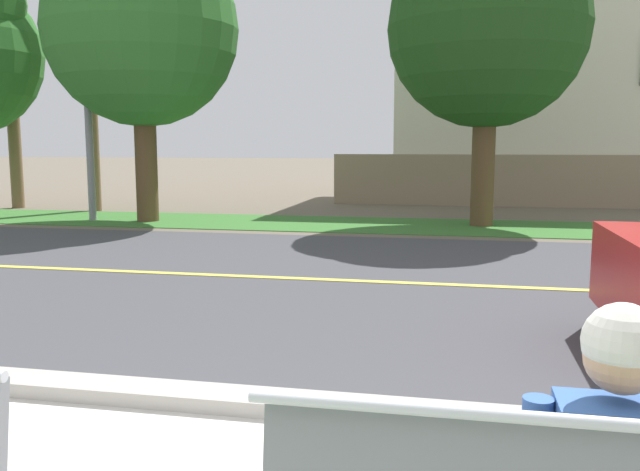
# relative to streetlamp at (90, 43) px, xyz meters

# --- Properties ---
(ground_plane) EXTENTS (140.00, 140.00, 0.00)m
(ground_plane) POSITION_rel_streetlamp_xyz_m (6.98, -4.14, -3.86)
(ground_plane) COLOR #665B4C
(curb_edge) EXTENTS (44.00, 0.30, 0.11)m
(curb_edge) POSITION_rel_streetlamp_xyz_m (6.98, -9.79, -3.80)
(curb_edge) COLOR #ADA89E
(curb_edge) RESTS_ON ground_plane
(street_asphalt) EXTENTS (52.00, 8.00, 0.01)m
(street_asphalt) POSITION_rel_streetlamp_xyz_m (6.98, -5.64, -3.85)
(street_asphalt) COLOR #424247
(street_asphalt) RESTS_ON ground_plane
(road_centre_line) EXTENTS (48.00, 0.14, 0.01)m
(road_centre_line) POSITION_rel_streetlamp_xyz_m (6.98, -5.64, -3.85)
(road_centre_line) COLOR #E0CC4C
(road_centre_line) RESTS_ON ground_plane
(far_verge_grass) EXTENTS (48.00, 2.80, 0.02)m
(far_verge_grass) POSITION_rel_streetlamp_xyz_m (6.98, 0.19, -3.85)
(far_verge_grass) COLOR #38702D
(far_verge_grass) RESTS_ON ground_plane
(streetlamp) EXTENTS (0.24, 2.10, 6.71)m
(streetlamp) POSITION_rel_streetlamp_xyz_m (0.00, 0.00, 0.00)
(streetlamp) COLOR gray
(streetlamp) RESTS_ON ground_plane
(shade_tree_left) EXTENTS (4.09, 4.09, 6.75)m
(shade_tree_left) POSITION_rel_streetlamp_xyz_m (1.40, -0.19, 0.53)
(shade_tree_left) COLOR brown
(shade_tree_left) RESTS_ON ground_plane
(shade_tree_centre) EXTENTS (3.99, 3.99, 6.59)m
(shade_tree_centre) POSITION_rel_streetlamp_xyz_m (8.53, 0.40, 0.42)
(shade_tree_centre) COLOR brown
(shade_tree_centre) RESTS_ON ground_plane
(garden_wall) EXTENTS (13.00, 0.36, 1.40)m
(garden_wall) POSITION_rel_streetlamp_xyz_m (10.96, 5.23, -3.16)
(garden_wall) COLOR gray
(garden_wall) RESTS_ON ground_plane
(house_across_street) EXTENTS (10.21, 6.91, 7.55)m
(house_across_street) POSITION_rel_streetlamp_xyz_m (10.84, 8.43, -0.03)
(house_across_street) COLOR beige
(house_across_street) RESTS_ON ground_plane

